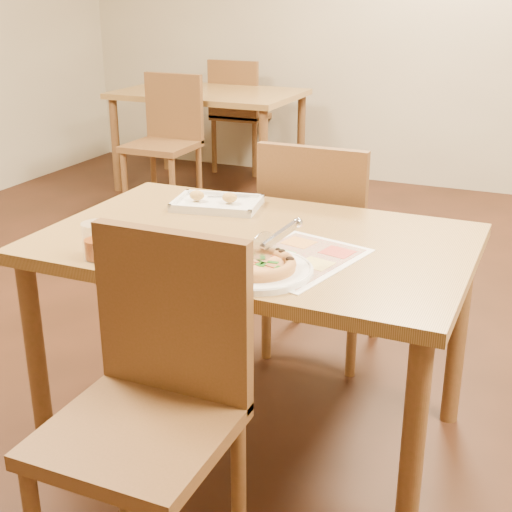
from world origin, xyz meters
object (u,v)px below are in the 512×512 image
at_px(chair_far, 318,227).
at_px(bg_table, 209,103).
at_px(pizza_cutter, 275,239).
at_px(appetizer_tray, 217,204).
at_px(plate, 256,271).
at_px(chair_near, 156,372).
at_px(bg_chair_near, 168,126).
at_px(menu, 296,259).
at_px(dining_table, 255,263).
at_px(bg_chair_far, 238,103).
at_px(pizza, 257,264).
at_px(glass_tumbler, 97,243).

relative_size(chair_far, bg_table, 0.36).
xyz_separation_m(bg_table, pizza_cutter, (1.75, -3.02, 0.17)).
bearing_deg(appetizer_tray, plate, -53.63).
height_order(chair_near, bg_chair_near, same).
height_order(chair_near, menu, chair_near).
height_order(bg_table, bg_chair_near, bg_chair_near).
bearing_deg(bg_chair_near, dining_table, -53.95).
distance_m(dining_table, bg_chair_far, 3.67).
distance_m(bg_table, appetizer_tray, 2.90).
relative_size(bg_table, pizza_cutter, 8.84).
distance_m(chair_near, pizza, 0.40).
xyz_separation_m(dining_table, plate, (0.12, -0.27, 0.09)).
distance_m(chair_far, bg_chair_near, 2.26).
xyz_separation_m(plate, pizza, (0.00, -0.00, 0.02)).
height_order(bg_table, appetizer_tray, appetizer_tray).
relative_size(bg_chair_near, menu, 1.16).
xyz_separation_m(chair_far, plate, (0.12, -0.87, 0.16)).
bearing_deg(chair_far, bg_chair_near, -44.94).
bearing_deg(pizza_cutter, pizza, -178.88).
relative_size(bg_chair_near, glass_tumbler, 4.46).
relative_size(dining_table, bg_table, 1.00).
distance_m(dining_table, pizza_cutter, 0.32).
bearing_deg(menu, bg_chair_far, 117.42).
relative_size(dining_table, appetizer_tray, 4.03).
distance_m(plate, menu, 0.15).
height_order(dining_table, appetizer_tray, appetizer_tray).
height_order(chair_near, glass_tumbler, chair_near).
xyz_separation_m(dining_table, chair_near, (0.00, -0.60, -0.07)).
distance_m(plate, appetizer_tray, 0.62).
xyz_separation_m(chair_near, menu, (0.18, 0.47, 0.16)).
bearing_deg(bg_chair_far, chair_near, 112.29).
bearing_deg(bg_table, bg_chair_near, -90.00).
bearing_deg(pizza, appetizer_tray, 126.54).
distance_m(pizza_cutter, glass_tumbler, 0.51).
xyz_separation_m(bg_chair_near, bg_chair_far, (0.00, 1.10, 0.00)).
distance_m(bg_chair_near, plate, 3.01).
bearing_deg(chair_near, appetizer_tray, 106.69).
xyz_separation_m(chair_far, pizza_cutter, (0.15, -0.82, 0.24)).
distance_m(dining_table, appetizer_tray, 0.36).
bearing_deg(menu, bg_table, 121.28).
bearing_deg(chair_near, pizza_cutter, 68.32).
bearing_deg(dining_table, bg_chair_far, 115.85).
bearing_deg(bg_chair_far, dining_table, 115.85).
distance_m(chair_far, plate, 0.89).
bearing_deg(bg_chair_near, menu, -52.60).
height_order(plate, menu, plate).
height_order(plate, glass_tumbler, glass_tumbler).
height_order(bg_chair_near, pizza, bg_chair_near).
height_order(dining_table, plate, plate).
bearing_deg(bg_table, pizza_cutter, -59.84).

